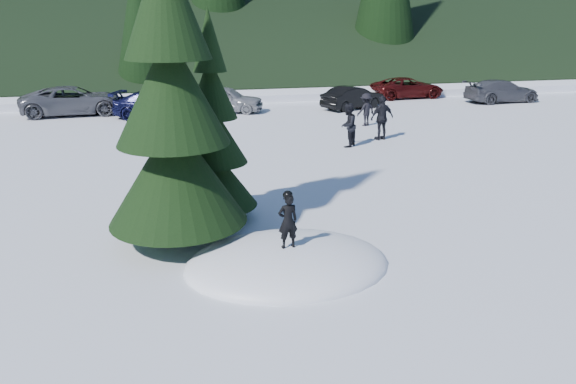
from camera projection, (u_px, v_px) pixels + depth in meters
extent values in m
plane|color=white|center=(287.00, 265.00, 12.19)|extent=(200.00, 200.00, 0.00)
ellipsoid|color=white|center=(287.00, 265.00, 12.19)|extent=(4.48, 3.52, 0.96)
cylinder|color=black|center=(179.00, 215.00, 13.17)|extent=(0.38, 0.38, 1.40)
cone|color=black|center=(176.00, 170.00, 12.83)|extent=(3.20, 3.20, 2.46)
cone|color=black|center=(171.00, 88.00, 12.25)|extent=(2.54, 2.54, 2.46)
cylinder|color=black|center=(215.00, 201.00, 14.74)|extent=(0.26, 0.26, 1.00)
cone|color=black|center=(214.00, 177.00, 14.54)|extent=(2.20, 2.20, 1.52)
cone|color=black|center=(213.00, 133.00, 14.18)|extent=(1.75, 1.75, 1.52)
cone|color=black|center=(211.00, 88.00, 13.83)|extent=(1.29, 1.29, 1.52)
cone|color=black|center=(209.00, 39.00, 13.47)|extent=(0.84, 0.84, 1.52)
imported|color=black|center=(288.00, 221.00, 11.74)|extent=(0.46, 0.33, 1.19)
imported|color=black|center=(348.00, 125.00, 22.49)|extent=(1.05, 1.07, 1.74)
imported|color=black|center=(382.00, 118.00, 23.70)|extent=(1.17, 0.69, 1.87)
imported|color=black|center=(366.00, 110.00, 26.63)|extent=(1.13, 0.89, 1.54)
imported|color=#54555D|center=(74.00, 100.00, 29.48)|extent=(5.50, 2.80, 1.49)
imported|color=black|center=(160.00, 105.00, 28.38)|extent=(5.13, 3.53, 1.38)
imported|color=gray|center=(225.00, 99.00, 30.25)|extent=(4.43, 2.98, 1.40)
imported|color=black|center=(353.00, 97.00, 31.27)|extent=(4.01, 2.79, 1.25)
imported|color=#3A0A0A|center=(408.00, 88.00, 35.21)|extent=(4.65, 2.33, 1.27)
imported|color=#46474E|center=(502.00, 91.00, 33.54)|extent=(4.66, 2.10, 1.32)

